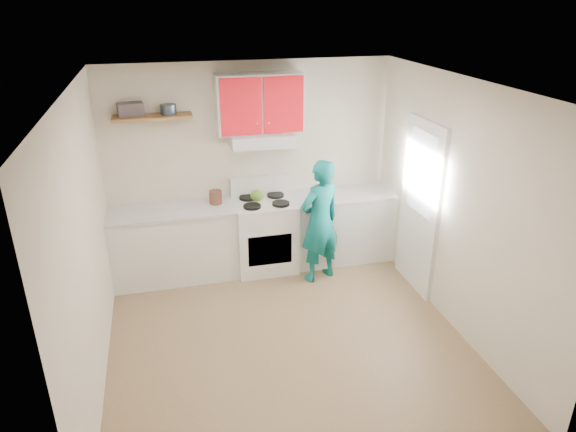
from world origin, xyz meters
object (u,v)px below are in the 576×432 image
object	(u,v)px
stove	(265,235)
tin	(168,109)
kettle	(257,195)
crock	(216,198)
person	(320,221)

from	to	relation	value
stove	tin	xyz separation A→B (m)	(-1.06, 0.19, 1.63)
kettle	crock	bearing A→B (deg)	152.65
tin	kettle	bearing A→B (deg)	-7.48
tin	kettle	size ratio (longest dim) A/B	1.11
stove	tin	distance (m)	1.96
crock	person	size ratio (longest dim) A/B	0.12
stove	person	distance (m)	0.81
tin	kettle	world-z (taller)	tin
crock	stove	bearing A→B (deg)	-8.30
crock	tin	bearing A→B (deg)	167.47
crock	person	world-z (taller)	person
stove	person	size ratio (longest dim) A/B	0.59
kettle	crock	size ratio (longest dim) A/B	0.88
kettle	person	xyz separation A→B (m)	(0.67, -0.51, -0.21)
kettle	tin	bearing A→B (deg)	147.90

